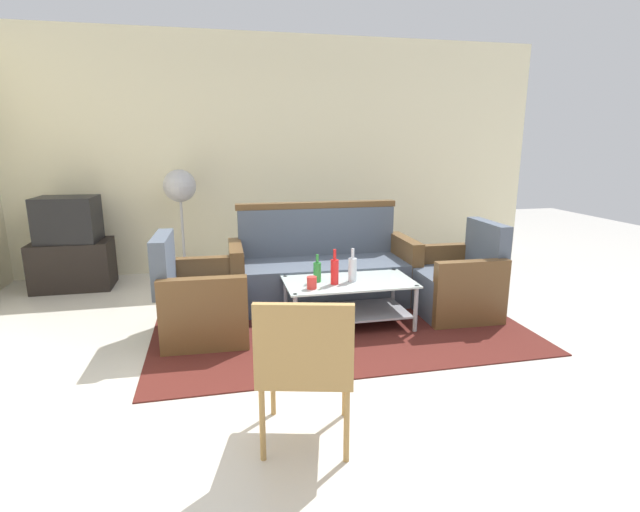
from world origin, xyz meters
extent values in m
plane|color=beige|center=(0.00, 0.00, 0.00)|extent=(14.00, 14.00, 0.00)
cube|color=beige|center=(0.00, 3.06, 1.40)|extent=(6.52, 0.12, 2.80)
cube|color=#511E19|center=(0.11, 0.88, 0.01)|extent=(3.13, 2.04, 0.01)
cube|color=#4C5666|center=(0.12, 1.45, 0.22)|extent=(1.61, 0.73, 0.42)
cube|color=#4C5666|center=(0.12, 1.77, 0.67)|extent=(1.60, 0.17, 0.48)
cube|color=brown|center=(0.96, 1.44, 0.32)|extent=(0.13, 0.70, 0.62)
cube|color=brown|center=(-0.72, 1.46, 0.32)|extent=(0.13, 0.70, 0.62)
cube|color=brown|center=(0.12, 1.77, 0.94)|extent=(1.64, 0.13, 0.06)
cube|color=#4C5666|center=(-1.00, 0.86, 0.21)|extent=(0.68, 0.62, 0.40)
cube|color=#4C5666|center=(-1.31, 0.88, 0.64)|extent=(0.14, 0.60, 0.45)
cube|color=brown|center=(-0.99, 1.19, 0.30)|extent=(0.66, 0.12, 0.58)
cube|color=brown|center=(-1.02, 0.53, 0.30)|extent=(0.66, 0.12, 0.58)
cube|color=#4C5666|center=(1.22, 0.90, 0.21)|extent=(0.68, 0.62, 0.40)
cube|color=#4C5666|center=(1.53, 0.89, 0.64)|extent=(0.14, 0.60, 0.45)
cube|color=brown|center=(1.21, 0.57, 0.30)|extent=(0.66, 0.12, 0.58)
cube|color=brown|center=(1.23, 1.23, 0.30)|extent=(0.66, 0.12, 0.58)
cube|color=silver|center=(0.19, 0.81, 0.40)|extent=(1.10, 0.60, 0.02)
cube|color=#9E9EA5|center=(0.19, 0.81, 0.13)|extent=(1.00, 0.52, 0.02)
cylinder|color=#9E9EA5|center=(-0.32, 1.07, 0.21)|extent=(0.04, 0.04, 0.40)
cylinder|color=#9E9EA5|center=(0.70, 1.07, 0.21)|extent=(0.04, 0.04, 0.40)
cylinder|color=#9E9EA5|center=(-0.32, 0.55, 0.21)|extent=(0.04, 0.04, 0.40)
cylinder|color=#9E9EA5|center=(0.70, 0.55, 0.21)|extent=(0.04, 0.04, 0.40)
cylinder|color=#2D8C38|center=(-0.07, 0.85, 0.49)|extent=(0.07, 0.07, 0.17)
cylinder|color=#2D8C38|center=(-0.07, 0.85, 0.61)|extent=(0.03, 0.03, 0.07)
cylinder|color=silver|center=(0.22, 0.80, 0.51)|extent=(0.07, 0.07, 0.20)
cylinder|color=silver|center=(0.22, 0.80, 0.65)|extent=(0.03, 0.03, 0.09)
cylinder|color=red|center=(0.05, 0.75, 0.51)|extent=(0.07, 0.07, 0.21)
cylinder|color=red|center=(0.05, 0.75, 0.66)|extent=(0.03, 0.03, 0.09)
cylinder|color=red|center=(-0.16, 0.66, 0.46)|extent=(0.08, 0.08, 0.10)
cube|color=black|center=(-2.43, 2.55, 0.26)|extent=(0.80, 0.50, 0.52)
cube|color=black|center=(-2.43, 2.55, 0.76)|extent=(0.63, 0.48, 0.48)
cube|color=black|center=(-2.41, 2.77, 0.76)|extent=(0.51, 0.04, 0.36)
cylinder|color=#2D2D33|center=(-1.26, 2.60, 0.01)|extent=(0.32, 0.32, 0.03)
cylinder|color=#B2B2B7|center=(-1.26, 2.60, 0.51)|extent=(0.03, 0.03, 0.95)
sphere|color=#B2B2B7|center=(-1.26, 2.60, 1.09)|extent=(0.36, 0.36, 0.36)
cube|color=#AD844C|center=(-0.47, -0.69, 0.42)|extent=(0.58, 0.58, 0.04)
cube|color=#AD844C|center=(-0.52, -0.90, 0.64)|extent=(0.48, 0.16, 0.40)
cylinder|color=#AD844C|center=(-0.62, -0.44, 0.21)|extent=(0.03, 0.03, 0.42)
cylinder|color=#AD844C|center=(-0.21, -0.54, 0.21)|extent=(0.03, 0.03, 0.42)
cylinder|color=#AD844C|center=(-0.72, -0.84, 0.21)|extent=(0.03, 0.03, 0.42)
cylinder|color=#AD844C|center=(-0.32, -0.95, 0.21)|extent=(0.03, 0.03, 0.42)
camera|label=1|loc=(-0.91, -3.00, 1.58)|focal=27.12mm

